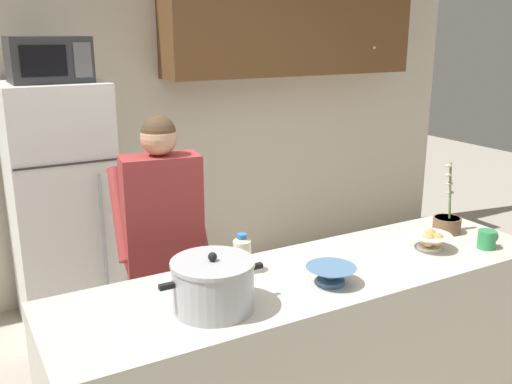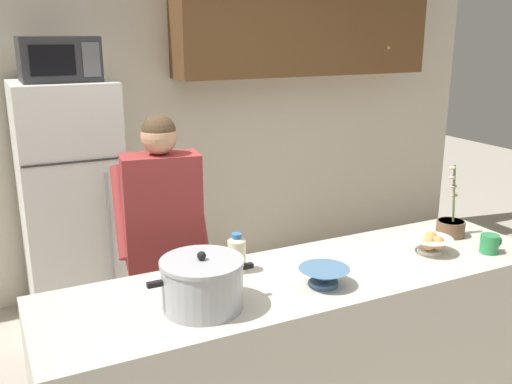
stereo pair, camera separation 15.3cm
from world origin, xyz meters
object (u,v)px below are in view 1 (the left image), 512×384
at_px(bottle_near_edge, 242,254).
at_px(microwave, 49,59).
at_px(bread_bowl, 430,240).
at_px(coffee_mug, 487,239).
at_px(potted_orchid, 447,222).
at_px(cooking_pot, 213,285).
at_px(empty_bowl, 331,274).
at_px(refrigerator, 63,208).
at_px(person_near_pot, 163,229).

bearing_deg(bottle_near_edge, microwave, 106.05).
bearing_deg(bread_bowl, microwave, 127.47).
distance_m(coffee_mug, potted_orchid, 0.27).
relative_size(bread_bowl, bottle_near_edge, 1.17).
distance_m(cooking_pot, empty_bowl, 0.55).
relative_size(refrigerator, potted_orchid, 4.28).
xyz_separation_m(refrigerator, bottle_near_edge, (0.48, -1.68, 0.17)).
bearing_deg(potted_orchid, cooking_pot, -173.04).
height_order(empty_bowl, potted_orchid, potted_orchid).
relative_size(cooking_pot, potted_orchid, 1.14).
distance_m(refrigerator, bread_bowl, 2.39).
bearing_deg(bottle_near_edge, bread_bowl, -12.90).
height_order(cooking_pot, bread_bowl, cooking_pot).
bearing_deg(cooking_pot, potted_orchid, 6.96).
bearing_deg(bottle_near_edge, coffee_mug, -15.85).
bearing_deg(empty_bowl, bread_bowl, 6.88).
xyz_separation_m(refrigerator, microwave, (0.00, -0.02, 0.98)).
relative_size(coffee_mug, bread_bowl, 0.60).
relative_size(microwave, bread_bowl, 2.19).
xyz_separation_m(bread_bowl, empty_bowl, (-0.68, -0.08, -0.00)).
height_order(microwave, bread_bowl, microwave).
bearing_deg(person_near_pot, cooking_pot, -96.62).
bearing_deg(person_near_pot, bread_bowl, -34.76).
bearing_deg(bread_bowl, bottle_near_edge, 167.10).
xyz_separation_m(person_near_pot, bottle_near_edge, (0.17, -0.57, 0.03)).
relative_size(bottle_near_edge, potted_orchid, 0.48).
bearing_deg(person_near_pot, microwave, 105.58).
bearing_deg(coffee_mug, bottle_near_edge, 164.15).
bearing_deg(person_near_pot, refrigerator, 105.29).
height_order(bread_bowl, bottle_near_edge, bottle_near_edge).
xyz_separation_m(microwave, bread_bowl, (1.44, -1.88, -0.85)).
xyz_separation_m(cooking_pot, bottle_near_edge, (0.27, 0.26, -0.01)).
relative_size(person_near_pot, empty_bowl, 7.08).
bearing_deg(refrigerator, microwave, -89.93).
relative_size(coffee_mug, empty_bowl, 0.58).
bearing_deg(potted_orchid, empty_bowl, -166.74).
bearing_deg(coffee_mug, empty_bowl, 177.19).
bearing_deg(potted_orchid, refrigerator, 134.28).
distance_m(empty_bowl, potted_orchid, 0.98).
bearing_deg(bread_bowl, potted_orchid, 27.58).
bearing_deg(coffee_mug, potted_orchid, 88.87).
bearing_deg(potted_orchid, coffee_mug, -91.13).
distance_m(refrigerator, cooking_pot, 1.96).
xyz_separation_m(coffee_mug, empty_bowl, (-0.95, 0.05, -0.00)).
xyz_separation_m(bottle_near_edge, potted_orchid, (1.24, -0.08, -0.03)).
height_order(bread_bowl, potted_orchid, potted_orchid).
xyz_separation_m(microwave, potted_orchid, (1.71, -1.74, -0.84)).
distance_m(person_near_pot, potted_orchid, 1.55).
bearing_deg(empty_bowl, refrigerator, 110.89).
xyz_separation_m(coffee_mug, bread_bowl, (-0.27, 0.13, 0.00)).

